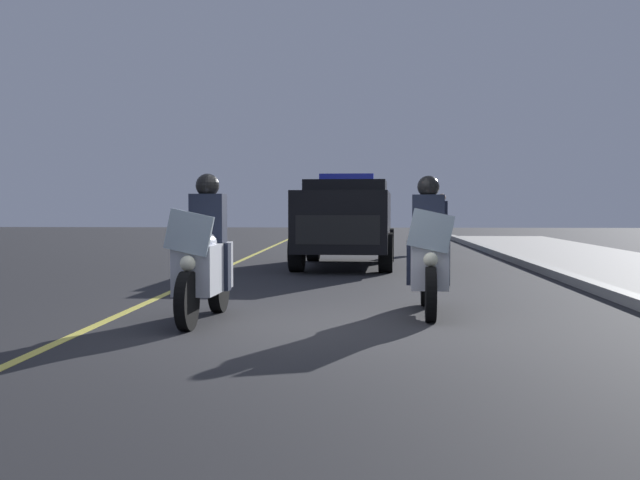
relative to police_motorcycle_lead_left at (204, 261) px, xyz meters
name	(u,v)px	position (x,y,z in m)	size (l,w,h in m)	color
ground_plane	(313,327)	(0.42, 1.29, -0.70)	(80.00, 80.00, 0.00)	#28282B
lane_stripe_center	(97,325)	(0.42, -1.13, -0.70)	(48.00, 0.12, 0.01)	#E0D14C
police_motorcycle_lead_left	(204,261)	(0.00, 0.00, 0.00)	(2.14, 0.59, 1.72)	black
police_motorcycle_lead_right	(428,257)	(-0.77, 2.66, 0.00)	(2.14, 0.59, 1.72)	black
police_suv	(346,218)	(-8.41, 1.47, 0.37)	(4.99, 2.26, 2.05)	black
cyclist_background	(442,223)	(-14.06, 4.13, 0.14)	(1.76, 0.33, 1.69)	black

